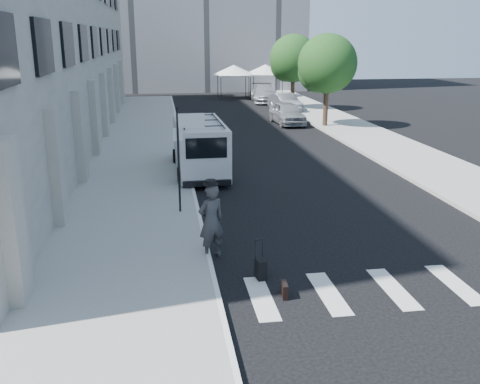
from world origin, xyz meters
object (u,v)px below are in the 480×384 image
object	(u,v)px
cargo_van	(199,146)
parked_car_c	(264,93)
suitcase	(261,269)
businessman	(211,221)
parked_car_b	(285,103)
briefcase	(284,290)
parked_car_a	(287,113)

from	to	relation	value
cargo_van	parked_car_c	world-z (taller)	cargo_van
suitcase	cargo_van	distance (m)	11.04
businessman	parked_car_c	world-z (taller)	businessman
parked_car_c	parked_car_b	bearing A→B (deg)	-81.59
cargo_van	parked_car_c	bearing A→B (deg)	71.69
briefcase	parked_car_b	distance (m)	31.99
suitcase	parked_car_b	distance (m)	31.10
parked_car_b	parked_car_a	bearing A→B (deg)	-109.44
parked_car_a	parked_car_c	size ratio (longest dim) A/B	0.81
businessman	parked_car_b	xyz separation A→B (m)	(8.70, 28.62, -0.31)
briefcase	suitcase	xyz separation A→B (m)	(-0.37, 1.00, 0.10)
suitcase	parked_car_a	size ratio (longest dim) A/B	0.22
cargo_van	parked_car_b	xyz separation A→B (m)	(8.30, 19.17, -0.47)
suitcase	businessman	bearing A→B (deg)	117.21
suitcase	parked_car_b	size ratio (longest dim) A/B	0.23
parked_car_c	cargo_van	bearing A→B (deg)	-102.34
businessman	parked_car_b	distance (m)	29.92
parked_car_c	parked_car_a	bearing A→B (deg)	-89.33
suitcase	parked_car_b	world-z (taller)	parked_car_b
briefcase	cargo_van	bearing A→B (deg)	100.21
suitcase	parked_car_b	bearing A→B (deg)	68.00
parked_car_a	parked_car_b	size ratio (longest dim) A/B	1.02
parked_car_a	parked_car_b	bearing A→B (deg)	75.53
briefcase	parked_car_a	xyz separation A→B (m)	(5.93, 24.77, 0.58)
businessman	parked_car_a	world-z (taller)	businessman
businessman	suitcase	size ratio (longest dim) A/B	2.07
businessman	parked_car_b	size ratio (longest dim) A/B	0.47
parked_car_b	briefcase	bearing A→B (deg)	-110.75
businessman	parked_car_c	distance (m)	36.11
briefcase	parked_car_c	world-z (taller)	parked_car_c
suitcase	parked_car_a	world-z (taller)	parked_car_a
briefcase	parked_car_c	xyz separation A→B (m)	(6.84, 37.68, 0.63)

